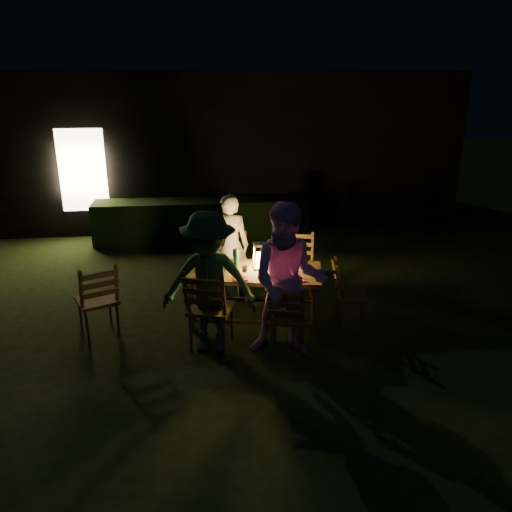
{
  "coord_description": "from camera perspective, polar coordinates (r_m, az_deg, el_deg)",
  "views": [
    {
      "loc": [
        -0.54,
        -5.88,
        3.04
      ],
      "look_at": [
        0.18,
        0.34,
        0.81
      ],
      "focal_mm": 35.0,
      "sensor_mm": 36.0,
      "label": 1
    }
  ],
  "objects": [
    {
      "name": "lantern",
      "position": [
        6.44,
        0.4,
        -0.19
      ],
      "size": [
        0.16,
        0.16,
        0.35
      ],
      "color": "white",
      "rests_on": "dining_table"
    },
    {
      "name": "chair_far_left",
      "position": [
        7.36,
        -3.0,
        -2.34
      ],
      "size": [
        0.54,
        0.56,
        0.97
      ],
      "rotation": [
        0.0,
        0.0,
        2.88
      ],
      "color": "#533B1B",
      "rests_on": "ground"
    },
    {
      "name": "wineglass_b",
      "position": [
        6.41,
        -6.61,
        -1.06
      ],
      "size": [
        0.06,
        0.06,
        0.18
      ],
      "primitive_type": null,
      "color": "#59070F",
      "rests_on": "dining_table"
    },
    {
      "name": "ice_bucket",
      "position": [
        7.98,
        3.47,
        2.94
      ],
      "size": [
        0.3,
        0.3,
        0.22
      ],
      "primitive_type": "cylinder",
      "color": "#A5A8AD",
      "rests_on": "side_table"
    },
    {
      "name": "chair_spare",
      "position": [
        6.51,
        -17.51,
        -6.21
      ],
      "size": [
        0.61,
        0.63,
        1.02
      ],
      "rotation": [
        0.0,
        0.0,
        0.43
      ],
      "color": "#533B1B",
      "rests_on": "ground"
    },
    {
      "name": "bottle_bucket_b",
      "position": [
        8.01,
        3.78,
        3.38
      ],
      "size": [
        0.07,
        0.07,
        0.32
      ],
      "primitive_type": "cylinder",
      "color": "#0F471E",
      "rests_on": "side_table"
    },
    {
      "name": "plate_near_right",
      "position": [
        6.22,
        3.86,
        -2.44
      ],
      "size": [
        0.25,
        0.25,
        0.01
      ],
      "primitive_type": "cylinder",
      "color": "white",
      "rests_on": "dining_table"
    },
    {
      "name": "dining_table",
      "position": [
        6.48,
        -0.08,
        -2.21
      ],
      "size": [
        1.83,
        1.17,
        0.7
      ],
      "rotation": [
        0.0,
        0.0,
        -0.21
      ],
      "color": "#533B1B",
      "rests_on": "ground"
    },
    {
      "name": "bottle_bucket_a",
      "position": [
        7.92,
        3.17,
        3.19
      ],
      "size": [
        0.07,
        0.07,
        0.32
      ],
      "primitive_type": "cylinder",
      "color": "#0F471E",
      "rests_on": "side_table"
    },
    {
      "name": "wineglass_a",
      "position": [
        6.71,
        -2.41,
        0.01
      ],
      "size": [
        0.06,
        0.06,
        0.18
      ],
      "primitive_type": null,
      "color": "#59070F",
      "rests_on": "dining_table"
    },
    {
      "name": "garden_envelope",
      "position": [
        12.14,
        -4.12,
        12.62
      ],
      "size": [
        40.0,
        40.0,
        3.2
      ],
      "color": "black",
      "rests_on": "ground"
    },
    {
      "name": "person_house_side",
      "position": [
        7.25,
        -3.01,
        1.23
      ],
      "size": [
        0.62,
        0.47,
        1.52
      ],
      "primitive_type": "imported",
      "rotation": [
        0.0,
        0.0,
        2.93
      ],
      "color": "white",
      "rests_on": "ground"
    },
    {
      "name": "plate_far_left",
      "position": [
        6.72,
        -4.58,
        -0.74
      ],
      "size": [
        0.25,
        0.25,
        0.01
      ],
      "primitive_type": "cylinder",
      "color": "white",
      "rests_on": "dining_table"
    },
    {
      "name": "plate_far_right",
      "position": [
        6.63,
        3.97,
        -1.02
      ],
      "size": [
        0.25,
        0.25,
        0.01
      ],
      "primitive_type": "cylinder",
      "color": "white",
      "rests_on": "dining_table"
    },
    {
      "name": "phone",
      "position": [
        6.26,
        -6.01,
        -2.39
      ],
      "size": [
        0.14,
        0.07,
        0.01
      ],
      "primitive_type": "cube",
      "color": "black",
      "rests_on": "dining_table"
    },
    {
      "name": "napkin_right",
      "position": [
        6.15,
        4.77,
        -2.76
      ],
      "size": [
        0.18,
        0.14,
        0.01
      ],
      "primitive_type": "cube",
      "color": "red",
      "rests_on": "dining_table"
    },
    {
      "name": "bottle_table",
      "position": [
        6.43,
        -2.3,
        -0.4
      ],
      "size": [
        0.07,
        0.07,
        0.28
      ],
      "primitive_type": "cylinder",
      "color": "#0F471E",
      "rests_on": "dining_table"
    },
    {
      "name": "wineglass_d",
      "position": [
        6.56,
        5.46,
        -0.53
      ],
      "size": [
        0.06,
        0.06,
        0.18
      ],
      "primitive_type": null,
      "color": "#59070F",
      "rests_on": "dining_table"
    },
    {
      "name": "wineglass_e",
      "position": [
        6.15,
        -1.28,
        -1.85
      ],
      "size": [
        0.06,
        0.06,
        0.18
      ],
      "primitive_type": null,
      "color": "silver",
      "rests_on": "dining_table"
    },
    {
      "name": "chair_end",
      "position": [
        6.63,
        10.62,
        -5.47
      ],
      "size": [
        0.5,
        0.47,
        0.89
      ],
      "rotation": [
        0.0,
        0.0,
        -1.77
      ],
      "color": "#533B1B",
      "rests_on": "ground"
    },
    {
      "name": "chair_near_right",
      "position": [
        5.91,
        3.58,
        -8.37
      ],
      "size": [
        0.52,
        0.54,
        0.91
      ],
      "rotation": [
        0.0,
        0.0,
        -0.3
      ],
      "color": "#533B1B",
      "rests_on": "ground"
    },
    {
      "name": "wineglass_c",
      "position": [
        6.14,
        2.46,
        -1.91
      ],
      "size": [
        0.06,
        0.06,
        0.18
      ],
      "primitive_type": null,
      "color": "#59070F",
      "rests_on": "dining_table"
    },
    {
      "name": "napkin_left",
      "position": [
        6.17,
        -1.76,
        -2.61
      ],
      "size": [
        0.18,
        0.14,
        0.01
      ],
      "primitive_type": "cube",
      "color": "red",
      "rests_on": "dining_table"
    },
    {
      "name": "person_opp_left",
      "position": [
        5.71,
        -5.38,
        -3.13
      ],
      "size": [
        1.2,
        0.84,
        1.69
      ],
      "primitive_type": "imported",
      "rotation": [
        0.0,
        0.0,
        -0.21
      ],
      "color": "#2B5632",
      "rests_on": "ground"
    },
    {
      "name": "side_table",
      "position": [
        8.03,
        3.44,
        1.66
      ],
      "size": [
        0.48,
        0.48,
        0.65
      ],
      "color": "olive",
      "rests_on": "ground"
    },
    {
      "name": "chair_far_right",
      "position": [
        7.29,
        4.8,
        -2.59
      ],
      "size": [
        0.52,
        0.54,
        0.98
      ],
      "rotation": [
        0.0,
        0.0,
        2.95
      ],
      "color": "#533B1B",
      "rests_on": "ground"
    },
    {
      "name": "chair_near_left",
      "position": [
        5.97,
        -5.17,
        -7.53
      ],
      "size": [
        0.63,
        0.65,
        1.08
      ],
      "rotation": [
        0.0,
        0.0,
        -0.34
      ],
      "color": "#533B1B",
      "rests_on": "ground"
    },
    {
      "name": "plate_near_left",
      "position": [
        6.32,
        -5.25,
        -2.12
      ],
      "size": [
        0.25,
        0.25,
        0.01
      ],
      "primitive_type": "cylinder",
      "color": "white",
      "rests_on": "dining_table"
    },
    {
      "name": "person_opp_right",
      "position": [
        5.59,
        3.72,
        -2.93
      ],
      "size": [
        1.0,
        0.85,
        1.8
      ],
      "primitive_type": "imported",
      "rotation": [
        0.0,
        0.0,
        -0.21
      ],
      "color": "#E9A0E3",
      "rests_on": "ground"
    }
  ]
}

